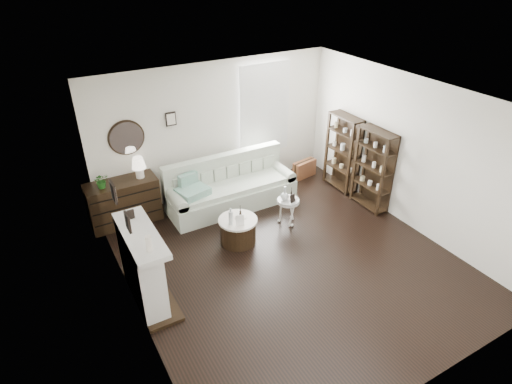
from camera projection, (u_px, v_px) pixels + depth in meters
room at (249, 112)px, 8.66m from camera, size 5.50×5.50×5.50m
fireplace at (143, 269)px, 6.08m from camera, size 0.50×1.40×1.84m
shelf_unit_far at (343, 152)px, 8.88m from camera, size 0.30×0.80×1.60m
shelf_unit_near at (373, 170)px, 8.20m from camera, size 0.30×0.80×1.60m
sofa at (230, 189)px, 8.50m from camera, size 2.53×0.88×0.98m
quilt at (193, 192)px, 7.92m from camera, size 0.64×0.57×0.14m
suitcase at (304, 169)px, 9.58m from camera, size 0.59×0.29×0.38m
dresser at (124, 202)px, 7.89m from camera, size 1.27×0.54×0.85m
table_lamp at (139, 167)px, 7.73m from camera, size 0.29×0.29×0.40m
potted_plant at (101, 181)px, 7.43m from camera, size 0.25×0.22×0.27m
drum_table at (238, 230)px, 7.42m from camera, size 0.67×0.67×0.47m
pedestal_table at (288, 202)px, 7.84m from camera, size 0.41×0.41×0.50m
eiffel_drum at (240, 212)px, 7.32m from camera, size 0.15×0.15×0.21m
bottle_drum at (231, 216)px, 7.10m from camera, size 0.07×0.07×0.31m
card_frame_drum at (240, 220)px, 7.12m from camera, size 0.15×0.10×0.19m
eiffel_ped at (291, 193)px, 7.83m from camera, size 0.14×0.14×0.20m
flask_ped at (285, 193)px, 7.73m from camera, size 0.15×0.15×0.29m
card_frame_ped at (293, 198)px, 7.71m from camera, size 0.12×0.07×0.16m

